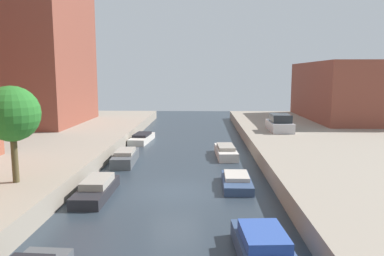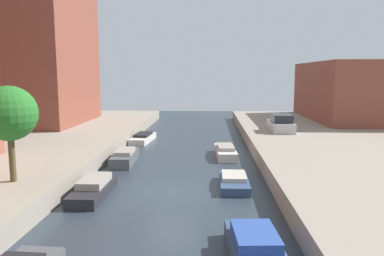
{
  "view_description": "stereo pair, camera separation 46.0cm",
  "coord_description": "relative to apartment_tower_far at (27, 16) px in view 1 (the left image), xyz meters",
  "views": [
    {
      "loc": [
        1.38,
        -18.23,
        5.91
      ],
      "look_at": [
        0.53,
        9.6,
        1.89
      ],
      "focal_mm": 34.74,
      "sensor_mm": 36.0,
      "label": 1
    },
    {
      "loc": [
        1.84,
        -18.21,
        5.91
      ],
      "look_at": [
        0.53,
        9.6,
        1.89
      ],
      "focal_mm": 34.74,
      "sensor_mm": 36.0,
      "label": 2
    }
  ],
  "objects": [
    {
      "name": "moored_boat_right_4",
      "position": [
        19.03,
        -10.63,
        -11.24
      ],
      "size": [
        1.55,
        4.31,
        0.84
      ],
      "color": "beige",
      "rests_on": "ground_plane"
    },
    {
      "name": "low_block_right",
      "position": [
        34.0,
        4.65,
        -7.49
      ],
      "size": [
        10.0,
        15.77,
        6.25
      ],
      "primitive_type": "cube",
      "color": "brown",
      "rests_on": "quay_right"
    },
    {
      "name": "parked_car",
      "position": [
        24.11,
        -4.59,
        -9.99
      ],
      "size": [
        1.85,
        4.2,
        1.5
      ],
      "color": "#B7B7BC",
      "rests_on": "quay_right"
    },
    {
      "name": "ground_plane",
      "position": [
        16.0,
        -18.9,
        -11.61
      ],
      "size": [
        84.0,
        84.0,
        0.0
      ],
      "primitive_type": "plane",
      "color": "#28333D"
    },
    {
      "name": "moored_boat_right_2",
      "position": [
        19.33,
        -25.78,
        -11.21
      ],
      "size": [
        1.84,
        3.83,
        0.96
      ],
      "color": "#33476B",
      "rests_on": "ground_plane"
    },
    {
      "name": "moored_boat_left_5",
      "position": [
        11.96,
        -4.89,
        -11.29
      ],
      "size": [
        1.76,
        4.6,
        0.74
      ],
      "color": "beige",
      "rests_on": "ground_plane"
    },
    {
      "name": "moored_boat_right_3",
      "position": [
        19.17,
        -17.95,
        -11.33
      ],
      "size": [
        1.52,
        3.5,
        0.65
      ],
      "color": "#33476B",
      "rests_on": "ground_plane"
    },
    {
      "name": "street_tree_2",
      "position": [
        8.78,
        -20.83,
        -7.47
      ],
      "size": [
        2.52,
        2.52,
        4.43
      ],
      "color": "#4F4429",
      "rests_on": "quay_left"
    },
    {
      "name": "apartment_tower_far",
      "position": [
        0.0,
        0.0,
        0.0
      ],
      "size": [
        10.0,
        12.24,
        21.22
      ],
      "primitive_type": "cube",
      "color": "brown",
      "rests_on": "quay_left"
    },
    {
      "name": "moored_boat_left_4",
      "position": [
        12.17,
        -12.91,
        -11.21
      ],
      "size": [
        1.47,
        4.04,
        0.92
      ],
      "color": "#4C5156",
      "rests_on": "ground_plane"
    },
    {
      "name": "moored_boat_left_3",
      "position": [
        12.18,
        -19.76,
        -11.25
      ],
      "size": [
        1.38,
        4.14,
        0.87
      ],
      "color": "#232328",
      "rests_on": "ground_plane"
    }
  ]
}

